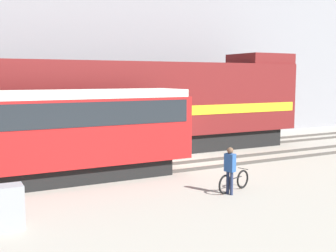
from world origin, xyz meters
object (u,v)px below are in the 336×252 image
object	(u,v)px
bicycle	(234,182)
signal_box	(10,207)
person	(230,166)
streetcar	(25,132)
freight_locomotive	(119,107)

from	to	relation	value
bicycle	signal_box	world-z (taller)	signal_box
bicycle	person	distance (m)	0.81
streetcar	signal_box	world-z (taller)	streetcar
person	signal_box	size ratio (longest dim) A/B	1.38
freight_locomotive	streetcar	world-z (taller)	freight_locomotive
bicycle	person	size ratio (longest dim) A/B	1.02
streetcar	bicycle	bearing A→B (deg)	-33.23
freight_locomotive	signal_box	size ratio (longest dim) A/B	17.85
freight_locomotive	signal_box	bearing A→B (deg)	-126.95
bicycle	signal_box	distance (m)	7.58
freight_locomotive	signal_box	world-z (taller)	freight_locomotive
streetcar	bicycle	xyz separation A→B (m)	(6.43, -4.21, -1.68)
freight_locomotive	streetcar	xyz separation A→B (m)	(-5.26, -4.03, -0.49)
streetcar	person	size ratio (longest dim) A/B	7.76
person	streetcar	bearing A→B (deg)	143.40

